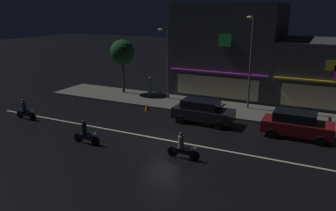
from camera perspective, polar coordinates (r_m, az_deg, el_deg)
name	(u,v)px	position (r m, az deg, el deg)	size (l,w,h in m)	color
ground_plane	(165,140)	(21.20, -0.58, -5.85)	(140.00, 140.00, 0.00)	black
lane_divider_stripe	(165,140)	(21.20, -0.58, -5.83)	(28.51, 0.16, 0.01)	beige
sidewalk_far	(207,106)	(28.19, 6.71, -0.17)	(30.01, 4.39, 0.14)	#5B5954
storefront_left_block	(231,49)	(33.38, 10.65, 9.48)	(9.24, 8.53, 8.43)	#383A3F
storefront_center_block	(331,72)	(32.13, 26.05, 5.11)	(8.73, 7.96, 5.38)	#383A3F
streetlamp_west	(167,57)	(29.42, -0.22, 8.32)	(0.44, 1.64, 6.33)	#47494C
streetlamp_mid	(251,55)	(27.02, 13.88, 8.32)	(0.44, 1.64, 7.38)	#47494C
pedestrian_on_sidewalk	(150,88)	(30.73, -3.12, 3.06)	(0.36, 0.36, 1.83)	#4C664C
street_tree	(122,52)	(32.09, -7.78, 8.96)	(2.28, 2.28, 5.03)	#473323
parked_car_near_kerb	(297,124)	(22.87, 21.05, -2.98)	(4.30, 1.98, 1.67)	maroon
parked_car_trailing	(203,111)	(24.15, 5.90, -0.96)	(4.30, 1.98, 1.67)	black
motorcycle_lead	(86,134)	(20.99, -13.83, -4.72)	(1.90, 0.60, 1.52)	black
motorcycle_following	(183,148)	(18.45, 2.50, -7.21)	(1.90, 0.60, 1.52)	black
motorcycle_opposite_lane	(25,111)	(27.02, -23.11, -0.87)	(1.90, 0.60, 1.52)	black
traffic_cone	(147,107)	(27.31, -3.59, -0.18)	(0.36, 0.36, 0.55)	orange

